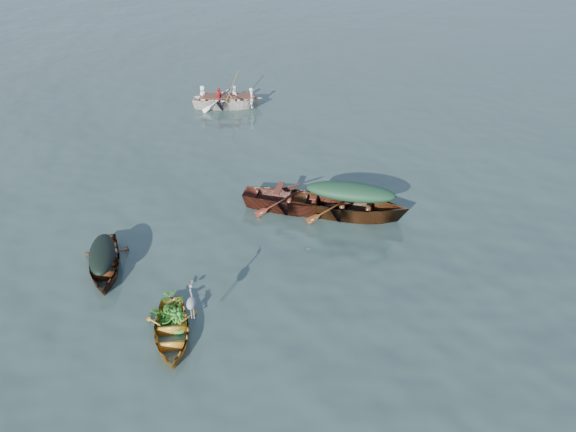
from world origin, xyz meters
The scene contains 13 objects.
ground centered at (0.00, 0.00, 0.00)m, with size 140.00×140.00×0.00m, color #2F423C.
yellow_dinghy centered at (-2.30, -3.48, 0.00)m, with size 1.27×2.93×0.77m, color gold.
dark_covered_boat centered at (-4.67, -0.97, 0.00)m, with size 1.27×3.41×0.83m, color #573214.
green_tarp_boat centered at (2.25, 2.00, 0.00)m, with size 1.59×5.12×1.24m, color #482910.
open_wooden_boat centered at (0.57, 2.30, 0.00)m, with size 1.51×4.87×1.17m, color #592316.
rowed_boat centered at (-2.69, 10.78, 0.00)m, with size 1.32×4.42×1.06m, color white.
dark_tarp_cover centered at (-4.67, -0.97, 0.62)m, with size 0.70×1.87×0.40m, color black.
green_tarp_cover centered at (2.25, 2.00, 0.88)m, with size 0.88×2.81×0.52m, color #15341C.
thwart_benches centered at (0.57, 2.30, 0.60)m, with size 0.91×2.43×0.04m, color #501E12, non-canonical shape.
heron centered at (-1.77, -3.31, 0.85)m, with size 0.28×0.40×0.92m, color gray, non-canonical shape.
dinghy_weeds centered at (-2.39, -2.93, 0.69)m, with size 0.70×0.90×0.60m, color #30761F.
rowers centered at (-2.69, 10.78, 0.91)m, with size 1.19×3.09×0.76m, color white.
oars centered at (-2.69, 10.78, 0.56)m, with size 2.60×0.60×0.06m, color olive, non-canonical shape.
Camera 1 is at (0.78, -12.99, 9.81)m, focal length 35.00 mm.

